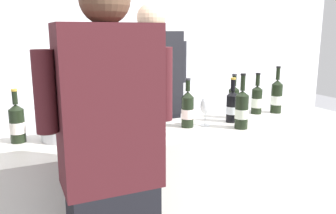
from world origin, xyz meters
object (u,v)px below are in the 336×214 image
Objects in this scene: wine_bottle_6 at (136,110)px; wine_bottle_11 at (104,114)px; wine_bottle_0 at (188,109)px; wine_bottle_4 at (277,96)px; wine_bottle_8 at (144,114)px; wine_bottle_10 at (242,109)px; wine_bottle_1 at (116,120)px; wine_bottle_9 at (124,114)px; ice_bucket at (62,122)px; person_server at (152,120)px; wine_bottle_2 at (257,99)px; wine_bottle_5 at (234,102)px; wine_glass at (206,107)px; person_guest at (112,197)px; wine_bottle_7 at (17,123)px; wine_bottle_3 at (232,106)px.

wine_bottle_6 is 1.09× the size of wine_bottle_11.
wine_bottle_4 is at bearing 5.49° from wine_bottle_0.
wine_bottle_8 is 0.92× the size of wine_bottle_10.
wine_bottle_9 is (0.07, 0.07, 0.01)m from wine_bottle_1.
wine_bottle_1 is 0.30m from ice_bucket.
wine_bottle_10 reaches higher than wine_bottle_1.
wine_bottle_1 is 0.18× the size of person_server.
wine_bottle_2 is 1.26× the size of ice_bucket.
ice_bucket is (-0.77, 0.07, -0.01)m from wine_bottle_0.
wine_bottle_5 is 0.90× the size of wine_bottle_10.
wine_bottle_9 is at bearing -28.47° from wine_bottle_11.
wine_glass is 0.11× the size of person_guest.
wine_bottle_5 is 1.05× the size of wine_bottle_7.
person_server reaches higher than ice_bucket.
wine_bottle_9 is (-0.82, -0.03, -0.00)m from wine_bottle_5.
wine_bottle_11 reaches higher than ice_bucket.
wine_glass is (0.43, -0.13, 0.01)m from wine_bottle_6.
wine_glass is (0.64, -0.13, 0.01)m from wine_bottle_11.
wine_bottle_5 is (0.41, 0.07, -0.00)m from wine_bottle_0.
wine_bottle_5 is at bearing 50.22° from wine_bottle_3.
wine_bottle_0 is at bearing -169.66° from wine_bottle_5.
wine_bottle_6 is at bearing 4.36° from ice_bucket.
wine_bottle_6 reaches higher than wine_bottle_8.
wine_bottle_11 reaches higher than wine_glass.
wine_bottle_1 is 1.14m from wine_bottle_2.
person_server is (0.29, 0.44, -0.19)m from wine_bottle_6.
wine_bottle_1 is at bearing -15.46° from wine_bottle_7.
wine_bottle_6 is at bearing 155.07° from wine_bottle_10.
wine_bottle_8 is (0.01, -0.11, 0.00)m from wine_bottle_6.
wine_bottle_3 is at bearing -2.61° from wine_bottle_0.
wine_bottle_2 is 0.96m from wine_bottle_8.
wine_bottle_0 reaches higher than wine_bottle_3.
wine_bottle_10 is 0.20× the size of person_guest.
wine_bottle_4 is 1.12m from wine_bottle_6.
wine_bottle_9 is 1.38× the size of ice_bucket.
wine_bottle_2 is 0.24m from wine_bottle_5.
wine_bottle_1 is at bearing 179.71° from wine_glass.
wine_bottle_7 is 0.49m from wine_bottle_11.
wine_bottle_9 is at bearing -148.95° from wine_bottle_6.
ice_bucket is 0.14× the size of person_guest.
person_guest reaches higher than wine_glass.
person_server reaches higher than wine_glass.
wine_glass is at bearing -0.29° from wine_bottle_1.
wine_bottle_3 is 0.69m from person_server.
wine_bottle_2 is at bearing 7.07° from wine_bottle_1.
wine_bottle_8 is 0.42m from wine_glass.
wine_glass is (0.60, -0.00, 0.02)m from wine_bottle_1.
wine_bottle_0 is 1.03× the size of wine_bottle_1.
wine_bottle_10 is at bearing -12.76° from wine_bottle_7.
wine_bottle_6 is at bearing -123.47° from person_server.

